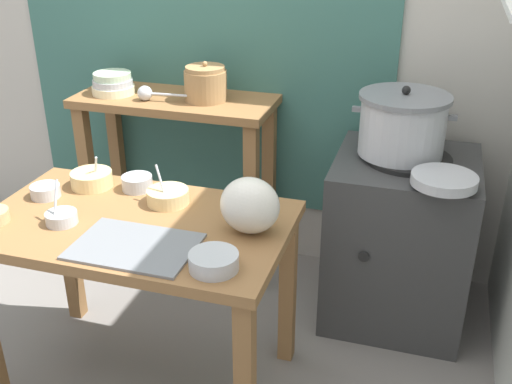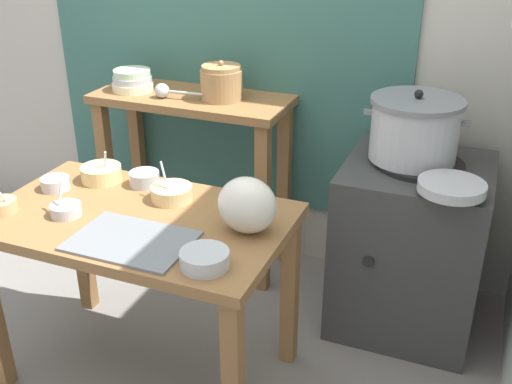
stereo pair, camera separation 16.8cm
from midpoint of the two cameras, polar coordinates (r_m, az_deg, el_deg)
name	(u,v)px [view 1 (the left image)]	position (r m, az deg, el deg)	size (l,w,h in m)	color
ground_plane	(153,368)	(2.67, -11.49, -15.93)	(9.00, 9.00, 0.00)	gray
wall_back	(250,4)	(3.01, -2.25, 17.16)	(4.40, 0.12, 2.60)	#B2ADA3
prep_table	(137,247)	(2.28, -13.16, -5.10)	(1.10, 0.66, 0.72)	olive
back_shelf_table	(177,141)	(3.04, -9.00, 4.75)	(0.96, 0.40, 0.90)	olive
stove_block	(399,238)	(2.78, 11.57, -4.32)	(0.60, 0.61, 0.78)	#383838
steamer_pot	(403,124)	(2.58, 11.76, 6.20)	(0.42, 0.38, 0.29)	#B7BABF
clay_pot	(206,84)	(2.88, -6.45, 10.03)	(0.20, 0.20, 0.18)	#A37A4C
bowl_stack_enamel	(113,84)	(3.07, -14.81, 9.76)	(0.20, 0.20, 0.10)	beige
ladle	(147,93)	(2.93, -11.85, 9.02)	(0.26, 0.07, 0.07)	#B7BABF
serving_tray	(135,246)	(2.05, -13.63, -5.02)	(0.40, 0.28, 0.01)	slate
plastic_bag	(250,206)	(2.05, -2.94, -1.33)	(0.21, 0.16, 0.20)	silver
wide_pan	(444,180)	(2.37, 15.29, 1.07)	(0.25, 0.25, 0.04)	#B7BABF
prep_bowl_1	(137,182)	(2.44, -13.03, 0.87)	(0.12, 0.12, 0.06)	#B7BABF
prep_bowl_2	(168,196)	(2.31, -10.34, -0.39)	(0.16, 0.16, 0.15)	#E5C684
prep_bowl_3	(61,217)	(2.27, -19.83, -2.26)	(0.11, 0.11, 0.16)	#B7BABF
prep_bowl_4	(45,191)	(2.49, -20.99, 0.09)	(0.11, 0.11, 0.05)	#B7BABF
prep_bowl_5	(214,261)	(1.89, -6.55, -6.47)	(0.16, 0.16, 0.05)	#B7BABF
prep_bowl_6	(92,178)	(2.52, -17.01, 1.19)	(0.16, 0.16, 0.13)	#E5C684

